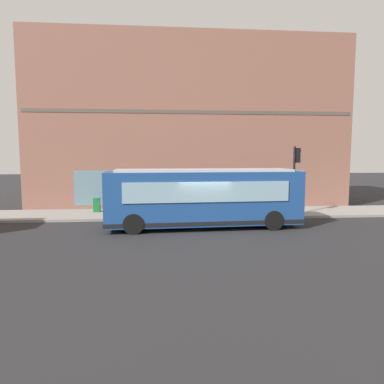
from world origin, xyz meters
name	(u,v)px	position (x,y,z in m)	size (l,w,h in m)	color
ground	(203,229)	(0.00, 0.00, 0.00)	(120.00, 120.00, 0.00)	#262628
sidewalk_curb	(195,213)	(4.57, 0.00, 0.07)	(3.94, 40.00, 0.15)	gray
building_corner	(188,127)	(10.78, 0.00, 6.14)	(8.53, 22.99, 12.30)	#8C5B4C
city_bus_nearside	(203,198)	(0.51, -0.06, 1.55)	(3.03, 10.15, 3.07)	#1E478C
traffic_light_near_corner	(296,167)	(3.16, -6.09, 3.07)	(0.32, 0.49, 4.19)	black
fire_hydrant	(220,205)	(5.22, -1.76, 0.51)	(0.35, 0.35, 0.74)	gold
pedestrian_near_building_entrance	(261,195)	(5.45, -4.61, 1.14)	(0.32, 0.32, 1.72)	gold
pedestrian_walking_along_curb	(254,197)	(4.24, -3.80, 1.13)	(0.32, 0.32, 1.71)	silver
newspaper_vending_box	(97,205)	(5.31, 6.32, 0.60)	(0.44, 0.42, 0.90)	#197233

